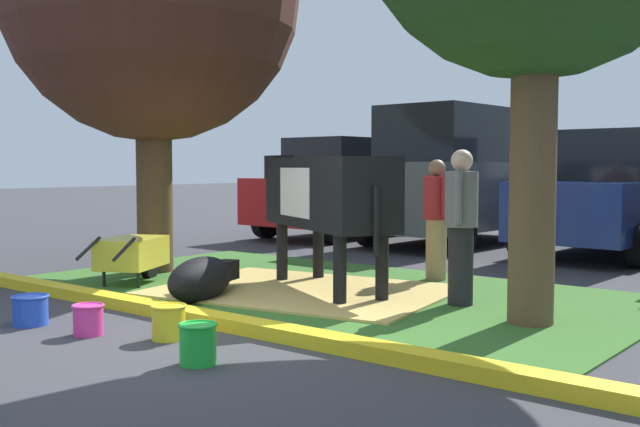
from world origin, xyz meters
The scene contains 16 objects.
ground_plane centered at (0.00, 0.00, 0.00)m, with size 80.00×80.00×0.00m, color #38383D.
grass_island centered at (-0.52, 2.43, 0.01)m, with size 7.30×4.04×0.02m, color #386B28.
curb_yellow centered at (-0.52, 0.26, 0.06)m, with size 8.50×0.24×0.12m, color yellow.
hay_bedding centered at (-0.57, 2.12, 0.03)m, with size 3.20×2.40×0.04m, color tan.
cow_holstein centered at (-0.47, 2.37, 1.14)m, with size 2.91×1.84×1.60m.
calf_lying centered at (-1.10, 1.06, 0.24)m, with size 0.81×1.33×0.48m.
person_handler centered at (0.17, 3.85, 0.82)m, with size 0.46×0.34×1.54m.
person_visitor_near centered at (1.22, 2.52, 0.87)m, with size 0.34×0.51×1.63m.
wheelbarrow centered at (-2.58, 1.26, 0.39)m, with size 1.11×1.55×0.63m.
bucket_blue centered at (-1.40, -0.76, 0.14)m, with size 0.34×0.34×0.28m.
bucket_pink centered at (-0.64, -0.66, 0.14)m, with size 0.28×0.28×0.27m.
bucket_yellow centered at (0.02, -0.33, 0.15)m, with size 0.30×0.30×0.30m.
bucket_green centered at (0.81, -0.70, 0.16)m, with size 0.29×0.29×0.31m.
sedan_red centered at (-4.38, 7.96, 0.98)m, with size 2.14×4.46×2.02m.
suv_dark_grey centered at (-1.82, 8.08, 1.27)m, with size 2.24×4.66×2.52m.
sedan_blue centered at (0.97, 8.14, 0.98)m, with size 2.14×4.46×2.02m.
Camera 1 is at (4.89, -4.31, 1.46)m, focal length 41.67 mm.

